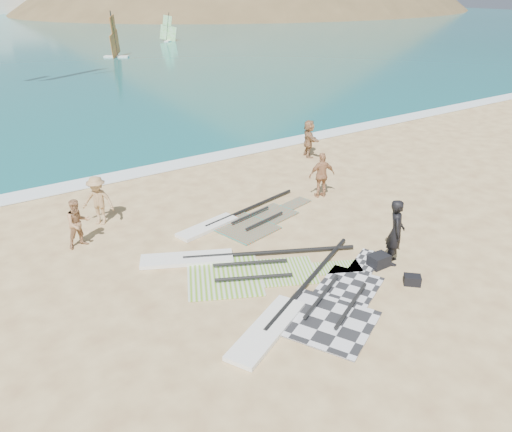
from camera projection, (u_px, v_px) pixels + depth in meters
ground at (371, 293)px, 13.32m from camera, size 300.00×300.00×0.00m
surf_line at (172, 166)px, 22.54m from camera, size 300.00×1.20×0.04m
headland_main at (258, 10)px, 153.96m from camera, size 143.00×143.00×45.00m
headland_minor at (322, 6)px, 179.24m from camera, size 70.00×70.00×28.00m
rig_grey at (310, 308)px, 12.62m from camera, size 6.51×4.29×0.21m
rig_green at (233, 266)px, 14.53m from camera, size 6.01×4.37×0.21m
rig_orange at (240, 221)px, 17.24m from camera, size 5.57×2.78×0.20m
gear_bag_near at (379, 261)px, 14.51m from camera, size 0.60×0.44×0.38m
gear_bag_far at (412, 280)px, 13.67m from camera, size 0.54×0.54×0.27m
person_wetsuit at (396, 232)px, 14.39m from camera, size 0.85×0.86×2.00m
beachgoer_left at (78, 223)px, 15.39m from camera, size 0.83×0.68×1.58m
beachgoer_mid at (98, 200)px, 16.83m from camera, size 1.24×1.23×1.72m
beachgoer_back at (322, 175)px, 18.97m from camera, size 1.12×0.72×1.77m
beachgoer_right at (309, 138)px, 23.46m from camera, size 1.10×1.71×1.76m
windsurfer_centre at (115, 44)px, 54.83m from camera, size 2.63×2.69×4.90m
windsurfer_right at (168, 33)px, 70.04m from camera, size 1.95×1.93×3.88m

